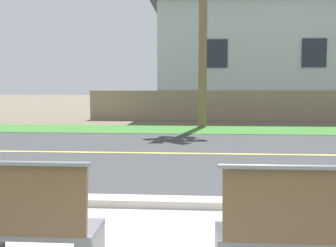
{
  "coord_description": "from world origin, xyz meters",
  "views": [
    {
      "loc": [
        0.31,
        -2.69,
        1.55
      ],
      "look_at": [
        -0.13,
        3.3,
        1.0
      ],
      "focal_mm": 42.53,
      "sensor_mm": 36.0,
      "label": 1
    }
  ],
  "objects": [
    {
      "name": "bench_right",
      "position": [
        1.33,
        0.24,
        0.45
      ],
      "size": [
        1.74,
        0.48,
        1.01
      ],
      "color": "slate",
      "rests_on": "ground_plane"
    },
    {
      "name": "street_asphalt",
      "position": [
        0.0,
        6.5,
        0.0
      ],
      "size": [
        52.0,
        8.0,
        0.01
      ],
      "primitive_type": "cube",
      "color": "#383A3D",
      "rests_on": "ground_plane"
    },
    {
      "name": "far_verge_grass",
      "position": [
        0.0,
        11.81,
        0.01
      ],
      "size": [
        48.0,
        2.8,
        0.02
      ],
      "primitive_type": "cube",
      "color": "#38702D",
      "rests_on": "ground_plane"
    },
    {
      "name": "garden_wall",
      "position": [
        1.72,
        16.07,
        0.7
      ],
      "size": [
        13.0,
        0.36,
        1.4
      ],
      "primitive_type": "cube",
      "color": "gray",
      "rests_on": "ground_plane"
    },
    {
      "name": "road_centre_line",
      "position": [
        0.0,
        6.5,
        0.01
      ],
      "size": [
        48.0,
        0.14,
        0.01
      ],
      "primitive_type": "cube",
      "color": "#E0CC4C",
      "rests_on": "ground_plane"
    },
    {
      "name": "house_across_street",
      "position": [
        3.38,
        19.27,
        3.18
      ],
      "size": [
        10.7,
        6.91,
        6.26
      ],
      "color": "#B7BCC1",
      "rests_on": "ground_plane"
    },
    {
      "name": "ground_plane",
      "position": [
        0.0,
        8.0,
        0.0
      ],
      "size": [
        140.0,
        140.0,
        0.0
      ],
      "primitive_type": "plane",
      "color": "#665B4C"
    },
    {
      "name": "curb_edge",
      "position": [
        0.0,
        2.35,
        0.06
      ],
      "size": [
        44.0,
        0.3,
        0.11
      ],
      "primitive_type": "cube",
      "color": "#ADA89E",
      "rests_on": "ground_plane"
    }
  ]
}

